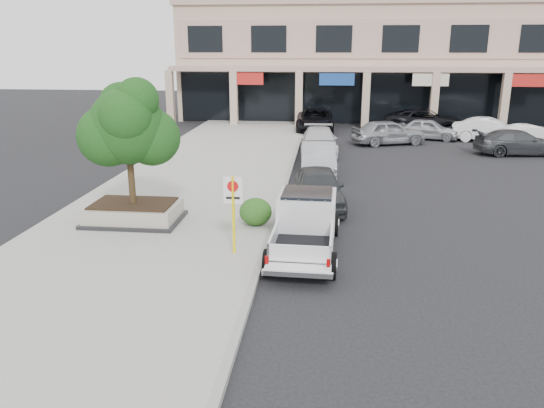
{
  "coord_description": "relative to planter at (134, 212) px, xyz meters",
  "views": [
    {
      "loc": [
        0.24,
        -13.64,
        5.95
      ],
      "look_at": [
        -1.36,
        1.5,
        1.41
      ],
      "focal_mm": 35.0,
      "sensor_mm": 36.0,
      "label": 1
    }
  ],
  "objects": [
    {
      "name": "strip_mall",
      "position": [
        14.3,
        30.81,
        4.27
      ],
      "size": [
        40.55,
        12.43,
        9.5
      ],
      "color": "tan",
      "rests_on": "ground"
    },
    {
      "name": "pickup_truck",
      "position": [
        5.95,
        -1.92,
        0.35
      ],
      "size": [
        2.09,
        5.31,
        1.65
      ],
      "primitive_type": null,
      "rotation": [
        0.0,
        0.0,
        -0.03
      ],
      "color": "silver",
      "rests_on": "ground"
    },
    {
      "name": "sidewalk",
      "position": [
        0.8,
        2.88,
        -0.4
      ],
      "size": [
        8.0,
        52.0,
        0.15
      ],
      "primitive_type": "cube",
      "color": "gray",
      "rests_on": "ground"
    },
    {
      "name": "curb_car_c",
      "position": [
        6.06,
        13.42,
        0.25
      ],
      "size": [
        2.25,
        5.11,
        1.46
      ],
      "primitive_type": "imported",
      "rotation": [
        0.0,
        0.0,
        0.04
      ],
      "color": "silver",
      "rests_on": "ground"
    },
    {
      "name": "curb",
      "position": [
        4.75,
        2.88,
        -0.4
      ],
      "size": [
        0.2,
        52.0,
        0.15
      ],
      "primitive_type": "cube",
      "color": "gray",
      "rests_on": "ground"
    },
    {
      "name": "planter",
      "position": [
        0.0,
        0.0,
        0.0
      ],
      "size": [
        3.2,
        2.2,
        0.68
      ],
      "color": "black",
      "rests_on": "sidewalk"
    },
    {
      "name": "lot_car_f",
      "position": [
        18.8,
        16.35,
        0.25
      ],
      "size": [
        4.6,
        2.37,
        1.45
      ],
      "primitive_type": "imported",
      "rotation": [
        0.0,
        0.0,
        1.77
      ],
      "color": "silver",
      "rests_on": "ground"
    },
    {
      "name": "ground",
      "position": [
        6.3,
        -3.12,
        -0.48
      ],
      "size": [
        120.0,
        120.0,
        0.0
      ],
      "primitive_type": "plane",
      "color": "black",
      "rests_on": "ground"
    },
    {
      "name": "lot_car_c",
      "position": [
        17.35,
        14.38,
        0.23
      ],
      "size": [
        5.01,
        2.44,
        1.4
      ],
      "primitive_type": "imported",
      "rotation": [
        0.0,
        0.0,
        1.67
      ],
      "color": "#313336",
      "rests_on": "ground"
    },
    {
      "name": "lot_car_d",
      "position": [
        13.54,
        22.58,
        0.33
      ],
      "size": [
        6.22,
        3.76,
        1.61
      ],
      "primitive_type": "imported",
      "rotation": [
        0.0,
        0.0,
        1.37
      ],
      "color": "black",
      "rests_on": "ground"
    },
    {
      "name": "hedge",
      "position": [
        4.21,
        0.05,
        0.14
      ],
      "size": [
        1.1,
        0.99,
        0.93
      ],
      "primitive_type": "ellipsoid",
      "color": "#1D3F12",
      "rests_on": "sidewalk"
    },
    {
      "name": "curb_car_a",
      "position": [
        6.25,
        2.92,
        0.28
      ],
      "size": [
        2.31,
        4.61,
        1.51
      ],
      "primitive_type": "imported",
      "rotation": [
        0.0,
        0.0,
        0.12
      ],
      "color": "#2B2E30",
      "rests_on": "ground"
    },
    {
      "name": "lot_car_b",
      "position": [
        16.94,
        18.6,
        0.29
      ],
      "size": [
        4.89,
        2.84,
        1.52
      ],
      "primitive_type": "imported",
      "rotation": [
        0.0,
        0.0,
        1.29
      ],
      "color": "white",
      "rests_on": "ground"
    },
    {
      "name": "planter_tree",
      "position": [
        0.13,
        0.15,
        2.94
      ],
      "size": [
        2.9,
        2.55,
        4.0
      ],
      "color": "black",
      "rests_on": "planter"
    },
    {
      "name": "curb_car_b",
      "position": [
        6.14,
        8.43,
        0.28
      ],
      "size": [
        1.77,
        4.65,
        1.51
      ],
      "primitive_type": "imported",
      "rotation": [
        0.0,
        0.0,
        0.04
      ],
      "color": "#9B9EA2",
      "rests_on": "ground"
    },
    {
      "name": "curb_car_d",
      "position": [
        5.59,
        21.95,
        0.32
      ],
      "size": [
        2.81,
        5.79,
        1.59
      ],
      "primitive_type": "imported",
      "rotation": [
        0.0,
        0.0,
        0.03
      ],
      "color": "black",
      "rests_on": "ground"
    },
    {
      "name": "lot_car_e",
      "position": [
        13.19,
        19.19,
        0.2
      ],
      "size": [
        4.27,
        2.72,
        1.35
      ],
      "primitive_type": "imported",
      "rotation": [
        0.0,
        0.0,
        1.26
      ],
      "color": "#A9ACB2",
      "rests_on": "ground"
    },
    {
      "name": "lot_car_a",
      "position": [
        10.33,
        16.97,
        0.31
      ],
      "size": [
        4.93,
        3.26,
        1.56
      ],
      "primitive_type": "imported",
      "rotation": [
        0.0,
        0.0,
        1.91
      ],
      "color": "gray",
      "rests_on": "ground"
    },
    {
      "name": "no_parking_sign",
      "position": [
        3.93,
        -2.52,
        1.16
      ],
      "size": [
        0.55,
        0.09,
        2.3
      ],
      "color": "yellow",
      "rests_on": "sidewalk"
    }
  ]
}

